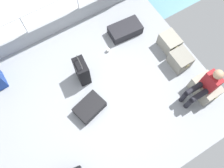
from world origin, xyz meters
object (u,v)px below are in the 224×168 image
passenger_seated (205,86)px  suitcase_0 (82,71)px  cargo_crate_0 (169,42)px  suitcase_3 (90,107)px  paper_cup (108,50)px  cargo_crate_2 (205,88)px  cargo_crate_1 (180,60)px  suitcase_2 (125,30)px

passenger_seated → suitcase_0: bearing=-131.1°
cargo_crate_0 → suitcase_3: cargo_crate_0 is taller
cargo_crate_0 → paper_cup: 1.53m
cargo_crate_2 → suitcase_3: size_ratio=0.86×
cargo_crate_1 → suitcase_3: size_ratio=0.70×
passenger_seated → suitcase_3: size_ratio=1.50×
suitcase_3 → paper_cup: size_ratio=7.43×
cargo_crate_2 → suitcase_2: size_ratio=0.76×
cargo_crate_1 → paper_cup: bearing=-132.8°
cargo_crate_1 → cargo_crate_0: bearing=171.0°
cargo_crate_0 → suitcase_0: bearing=-98.7°
cargo_crate_2 → passenger_seated: bearing=-90.0°
passenger_seated → paper_cup: passenger_seated is taller
suitcase_3 → suitcase_2: bearing=126.6°
suitcase_3 → passenger_seated: bearing=66.4°
paper_cup → suitcase_3: bearing=-46.2°
cargo_crate_0 → cargo_crate_1: cargo_crate_1 is taller
cargo_crate_0 → suitcase_2: cargo_crate_0 is taller
suitcase_3 → cargo_crate_0: bearing=99.5°
cargo_crate_0 → suitcase_3: bearing=-80.5°
suitcase_2 → cargo_crate_2: bearing=16.0°
cargo_crate_1 → cargo_crate_2: size_ratio=0.81×
passenger_seated → suitcase_0: (-1.76, -2.02, -0.24)m
cargo_crate_1 → suitcase_2: size_ratio=0.61×
cargo_crate_0 → cargo_crate_1: (0.53, -0.09, 0.01)m
suitcase_0 → cargo_crate_2: bearing=51.4°
cargo_crate_0 → cargo_crate_2: cargo_crate_2 is taller
passenger_seated → paper_cup: bearing=-151.2°
cargo_crate_2 → paper_cup: (-2.08, -1.33, -0.16)m
suitcase_0 → paper_cup: bearing=109.8°
passenger_seated → paper_cup: size_ratio=11.13×
cargo_crate_0 → suitcase_0: (-0.35, -2.25, 0.16)m
cargo_crate_2 → suitcase_0: suitcase_0 is taller
passenger_seated → suitcase_3: passenger_seated is taller
cargo_crate_1 → suitcase_2: cargo_crate_1 is taller
cargo_crate_0 → suitcase_0: size_ratio=0.62×
cargo_crate_2 → suitcase_0: size_ratio=0.75×
cargo_crate_2 → paper_cup: 2.47m
passenger_seated → suitcase_3: (-0.99, -2.27, -0.47)m
cargo_crate_0 → cargo_crate_2: size_ratio=0.82×
cargo_crate_1 → suitcase_0: size_ratio=0.61×
cargo_crate_2 → suitcase_2: 2.42m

